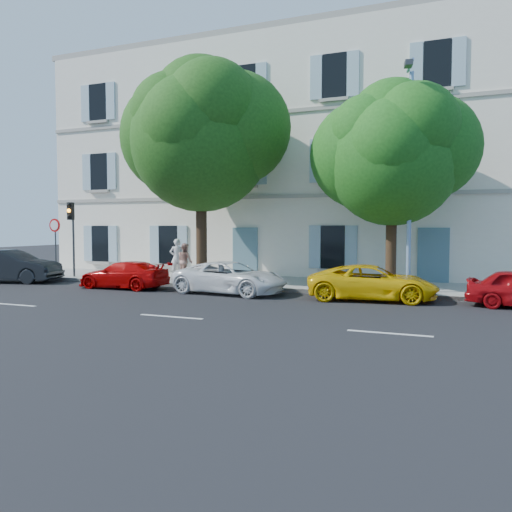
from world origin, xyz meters
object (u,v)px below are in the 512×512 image
at_px(car_yellow_supercar, 372,283).
at_px(tree_left, 201,142).
at_px(car_red_coupe, 124,275).
at_px(tree_right, 392,160).
at_px(road_sign, 55,235).
at_px(street_lamp, 410,167).
at_px(pedestrian_a, 177,258).
at_px(traffic_light, 72,223).
at_px(car_dark_sedan, 10,266).
at_px(pedestrian_b, 185,261).
at_px(car_white_coupe, 230,278).

relative_size(car_yellow_supercar, tree_left, 0.47).
relative_size(car_red_coupe, tree_right, 0.51).
xyz_separation_m(car_red_coupe, road_sign, (-5.30, 1.81, 1.59)).
bearing_deg(street_lamp, pedestrian_a, 170.24).
bearing_deg(tree_right, traffic_light, -177.73).
height_order(car_yellow_supercar, road_sign, road_sign).
bearing_deg(car_dark_sedan, car_yellow_supercar, -102.98).
distance_m(pedestrian_a, pedestrian_b, 0.79).
height_order(car_dark_sedan, road_sign, road_sign).
distance_m(road_sign, pedestrian_a, 6.08).
height_order(car_white_coupe, road_sign, road_sign).
relative_size(car_dark_sedan, tree_right, 0.59).
xyz_separation_m(car_red_coupe, car_yellow_supercar, (10.03, 0.43, 0.05)).
distance_m(traffic_light, pedestrian_a, 5.31).
bearing_deg(car_yellow_supercar, tree_left, 69.11).
bearing_deg(traffic_light, car_dark_sedan, -134.34).
bearing_deg(traffic_light, pedestrian_b, 13.00).
xyz_separation_m(street_lamp, pedestrian_b, (-10.00, 1.43, -3.70)).
distance_m(street_lamp, pedestrian_b, 10.76).
relative_size(traffic_light, street_lamp, 0.45).
bearing_deg(car_white_coupe, tree_left, 52.66).
xyz_separation_m(tree_left, tree_right, (8.07, 0.06, -1.17)).
relative_size(car_red_coupe, tree_left, 0.41).
bearing_deg(traffic_light, tree_right, 2.27).
relative_size(traffic_light, pedestrian_a, 1.95).
relative_size(tree_right, pedestrian_a, 4.18).
distance_m(car_dark_sedan, pedestrian_b, 7.98).
xyz_separation_m(street_lamp, pedestrian_a, (-10.68, 1.84, -3.61)).
bearing_deg(pedestrian_b, car_yellow_supercar, -166.20).
bearing_deg(car_white_coupe, road_sign, 86.40).
bearing_deg(pedestrian_b, traffic_light, 43.62).
relative_size(car_dark_sedan, pedestrian_a, 2.46).
distance_m(car_dark_sedan, pedestrian_a, 7.55).
bearing_deg(car_white_coupe, pedestrian_b, 56.52).
bearing_deg(car_white_coupe, street_lamp, -70.59).
bearing_deg(car_red_coupe, street_lamp, 98.98).
height_order(car_white_coupe, pedestrian_b, pedestrian_b).
bearing_deg(pedestrian_b, road_sign, 42.23).
bearing_deg(car_red_coupe, tree_right, 103.57).
relative_size(street_lamp, pedestrian_b, 4.87).
bearing_deg(tree_right, car_yellow_supercar, -100.66).
distance_m(car_dark_sedan, car_red_coupe, 6.22).
relative_size(car_white_coupe, tree_right, 0.58).
bearing_deg(pedestrian_b, car_white_coupe, 171.36).
distance_m(car_white_coupe, tree_right, 7.56).
bearing_deg(pedestrian_a, car_white_coupe, 111.81).
relative_size(road_sign, pedestrian_a, 1.53).
distance_m(car_yellow_supercar, tree_left, 9.71).
relative_size(tree_left, traffic_light, 2.65).
bearing_deg(street_lamp, car_dark_sedan, -174.23).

